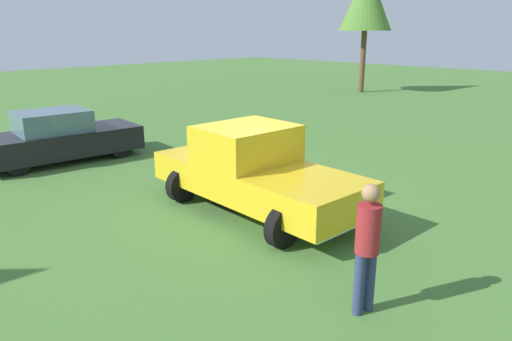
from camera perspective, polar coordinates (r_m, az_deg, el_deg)
name	(u,v)px	position (r m, az deg, el deg)	size (l,w,h in m)	color
ground_plane	(251,202)	(10.54, -0.59, -3.83)	(80.00, 80.00, 0.00)	#477533
pickup_truck	(252,168)	(9.81, -0.50, 0.28)	(2.47, 4.95, 1.79)	black
sedan_near	(60,138)	(14.77, -22.49, 3.66)	(4.44, 2.13, 1.49)	black
person_bystander	(367,241)	(6.39, 13.25, -8.28)	(0.38, 0.38, 1.82)	navy
tree_back_right	(366,0)	(29.72, 13.14, 19.38)	(3.04, 3.04, 7.11)	brown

